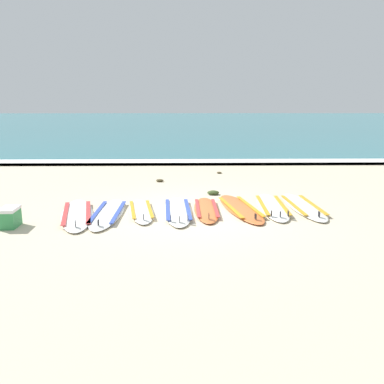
# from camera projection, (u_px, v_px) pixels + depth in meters

# --- Properties ---
(ground_plane) EXTENTS (80.00, 80.00, 0.00)m
(ground_plane) POSITION_uv_depth(u_px,v_px,m) (193.00, 214.00, 8.47)
(ground_plane) COLOR beige
(sea) EXTENTS (80.00, 60.00, 0.10)m
(sea) POSITION_uv_depth(u_px,v_px,m) (186.00, 122.00, 44.06)
(sea) COLOR teal
(sea) RESTS_ON ground
(wave_foam_strip) EXTENTS (80.00, 0.92, 0.11)m
(wave_foam_strip) POSITION_uv_depth(u_px,v_px,m) (189.00, 162.00, 15.27)
(wave_foam_strip) COLOR white
(wave_foam_strip) RESTS_ON ground
(surfboard_0) EXTENTS (1.21, 2.64, 0.18)m
(surfboard_0) POSITION_uv_depth(u_px,v_px,m) (77.00, 214.00, 8.37)
(surfboard_0) COLOR white
(surfboard_0) RESTS_ON ground
(surfboard_1) EXTENTS (0.62, 2.46, 0.18)m
(surfboard_1) POSITION_uv_depth(u_px,v_px,m) (108.00, 213.00, 8.43)
(surfboard_1) COLOR white
(surfboard_1) RESTS_ON ground
(surfboard_2) EXTENTS (0.84, 2.09, 0.18)m
(surfboard_2) POSITION_uv_depth(u_px,v_px,m) (141.00, 211.00, 8.62)
(surfboard_2) COLOR white
(surfboard_2) RESTS_ON ground
(surfboard_3) EXTENTS (0.73, 2.44, 0.18)m
(surfboard_3) POSITION_uv_depth(u_px,v_px,m) (178.00, 211.00, 8.63)
(surfboard_3) COLOR silver
(surfboard_3) RESTS_ON ground
(surfboard_4) EXTENTS (0.55, 2.13, 0.18)m
(surfboard_4) POSITION_uv_depth(u_px,v_px,m) (206.00, 209.00, 8.73)
(surfboard_4) COLOR orange
(surfboard_4) RESTS_ON ground
(surfboard_5) EXTENTS (1.06, 2.59, 0.18)m
(surfboard_5) POSITION_uv_depth(u_px,v_px,m) (240.00, 208.00, 8.84)
(surfboard_5) COLOR orange
(surfboard_5) RESTS_ON ground
(surfboard_6) EXTENTS (0.72, 2.48, 0.18)m
(surfboard_6) POSITION_uv_depth(u_px,v_px,m) (272.00, 206.00, 8.98)
(surfboard_6) COLOR white
(surfboard_6) RESTS_ON ground
(surfboard_7) EXTENTS (0.73, 2.51, 0.18)m
(surfboard_7) POSITION_uv_depth(u_px,v_px,m) (303.00, 206.00, 8.99)
(surfboard_7) COLOR silver
(surfboard_7) RESTS_ON ground
(cooler_box) EXTENTS (0.33, 0.47, 0.38)m
(cooler_box) POSITION_uv_depth(u_px,v_px,m) (10.00, 217.00, 7.59)
(cooler_box) COLOR #338C4C
(cooler_box) RESTS_ON ground
(seaweed_clump_near_shoreline) EXTENTS (0.31, 0.24, 0.11)m
(seaweed_clump_near_shoreline) POSITION_uv_depth(u_px,v_px,m) (213.00, 193.00, 10.24)
(seaweed_clump_near_shoreline) COLOR #384723
(seaweed_clump_near_shoreline) RESTS_ON ground
(seaweed_clump_mid_sand) EXTENTS (0.16, 0.13, 0.06)m
(seaweed_clump_mid_sand) POSITION_uv_depth(u_px,v_px,m) (219.00, 173.00, 13.22)
(seaweed_clump_mid_sand) COLOR #4C4228
(seaweed_clump_mid_sand) RESTS_ON ground
(seaweed_clump_by_the_boards) EXTENTS (0.22, 0.18, 0.08)m
(seaweed_clump_by_the_boards) POSITION_uv_depth(u_px,v_px,m) (160.00, 180.00, 11.87)
(seaweed_clump_by_the_boards) COLOR #4C4228
(seaweed_clump_by_the_boards) RESTS_ON ground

